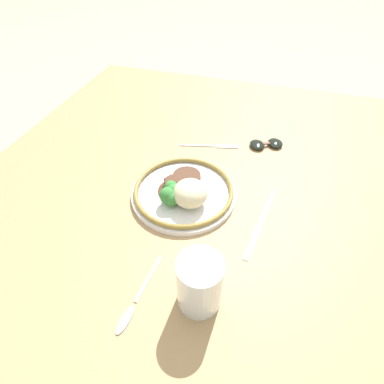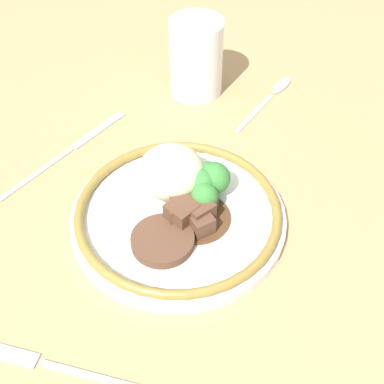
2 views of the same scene
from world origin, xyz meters
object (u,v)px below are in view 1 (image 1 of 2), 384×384
at_px(juice_glass, 199,285).
at_px(knife, 260,225).
at_px(fork, 215,146).
at_px(plate, 183,191).
at_px(sunglasses, 266,144).
at_px(spoon, 131,309).

distance_m(juice_glass, knife, 0.24).
bearing_deg(fork, plate, -109.54).
relative_size(juice_glass, sunglasses, 1.05).
bearing_deg(plate, juice_glass, 24.01).
bearing_deg(spoon, fork, -177.44).
distance_m(plate, spoon, 0.31).
distance_m(plate, sunglasses, 0.33).
height_order(knife, sunglasses, sunglasses).
xyz_separation_m(juice_glass, sunglasses, (-0.53, 0.06, -0.05)).
xyz_separation_m(juice_glass, spoon, (0.05, -0.11, -0.05)).
bearing_deg(juice_glass, knife, 157.93).
distance_m(spoon, sunglasses, 0.61).
distance_m(fork, sunglasses, 0.16).
relative_size(fork, sunglasses, 1.58).
relative_size(juice_glass, fork, 0.67).
xyz_separation_m(fork, sunglasses, (-0.05, 0.15, 0.01)).
bearing_deg(spoon, knife, 148.73).
relative_size(plate, sunglasses, 2.33).
xyz_separation_m(plate, sunglasses, (-0.28, 0.18, -0.01)).
bearing_deg(fork, knife, -70.86).
relative_size(plate, fork, 1.48).
height_order(plate, sunglasses, plate).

